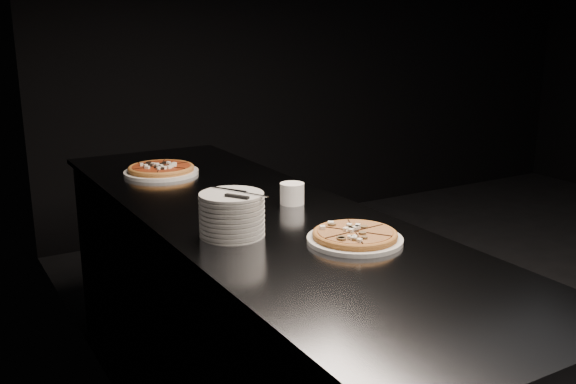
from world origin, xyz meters
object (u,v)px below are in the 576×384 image
plate_stack (232,214)px  pizza_mushroom (355,236)px  counter (256,332)px  pizza_tomato (161,169)px  ramekin (292,193)px  cutlery (236,193)px

plate_stack → pizza_mushroom: bearing=-39.8°
counter → pizza_tomato: pizza_tomato is taller
plate_stack → ramekin: plate_stack is taller
pizza_tomato → ramekin: size_ratio=3.65×
pizza_mushroom → ramekin: bearing=83.6°
pizza_tomato → cutlery: bearing=-95.3°
counter → ramekin: 0.52m
counter → plate_stack: bearing=-132.7°
counter → pizza_mushroom: 0.65m
counter → pizza_tomato: bearing=97.0°
plate_stack → ramekin: 0.40m
pizza_mushroom → pizza_tomato: 1.15m
pizza_tomato → plate_stack: plate_stack is taller
pizza_mushroom → cutlery: (-0.28, 0.22, 0.12)m
cutlery → pizza_tomato: bearing=52.6°
ramekin → counter: bearing=-174.8°
counter → plate_stack: size_ratio=12.37×
pizza_tomato → counter: bearing=-83.0°
counter → pizza_mushroom: bearing=-75.9°
pizza_mushroom → pizza_tomato: bearing=99.7°
pizza_tomato → plate_stack: size_ratio=1.61×
pizza_mushroom → pizza_tomato: size_ratio=0.90×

